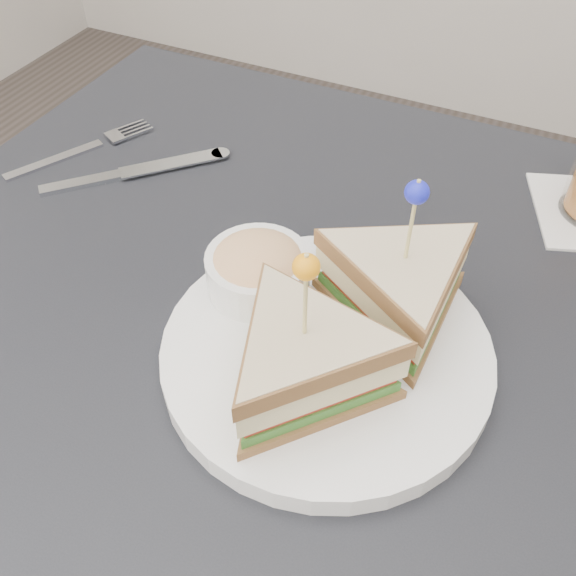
{
  "coord_description": "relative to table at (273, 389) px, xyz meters",
  "views": [
    {
      "loc": [
        0.16,
        -0.3,
        1.15
      ],
      "look_at": [
        0.01,
        0.01,
        0.8
      ],
      "focal_mm": 40.0,
      "sensor_mm": 36.0,
      "label": 1
    }
  ],
  "objects": [
    {
      "name": "cutlery_fork",
      "position": [
        -0.31,
        0.15,
        0.08
      ],
      "size": [
        0.09,
        0.16,
        0.0
      ],
      "rotation": [
        0.0,
        0.0,
        -0.47
      ],
      "color": "silver",
      "rests_on": "table"
    },
    {
      "name": "plate_meal",
      "position": [
        0.06,
        -0.0,
        0.12
      ],
      "size": [
        0.33,
        0.33,
        0.15
      ],
      "rotation": [
        0.0,
        0.0,
        0.33
      ],
      "color": "white",
      "rests_on": "table"
    },
    {
      "name": "cutlery_knife",
      "position": [
        -0.24,
        0.13,
        0.08
      ],
      "size": [
        0.15,
        0.16,
        0.01
      ],
      "rotation": [
        0.0,
        0.0,
        -0.77
      ],
      "color": "silver",
      "rests_on": "table"
    },
    {
      "name": "table",
      "position": [
        0.0,
        0.0,
        0.0
      ],
      "size": [
        0.8,
        0.8,
        0.75
      ],
      "color": "black",
      "rests_on": "ground"
    }
  ]
}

